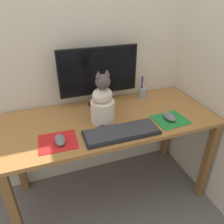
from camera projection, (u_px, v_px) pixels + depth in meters
ground_plane at (111, 190)px, 1.83m from camera, size 12.00×12.00×0.00m
wall_back at (94, 26)px, 1.49m from camera, size 7.00×0.04×2.50m
wall_side_right at (217, 27)px, 1.42m from camera, size 0.04×7.00×2.50m
desk at (111, 130)px, 1.52m from camera, size 1.42×0.62×0.71m
monitor at (99, 74)px, 1.53m from camera, size 0.57×0.17×0.43m
keyboard at (122, 132)px, 1.31m from camera, size 0.46×0.17×0.02m
mousepad_left at (58, 142)px, 1.24m from camera, size 0.22×0.20×0.00m
mousepad_right at (170, 120)px, 1.45m from camera, size 0.23×0.20×0.00m
computer_mouse_left at (60, 140)px, 1.23m from camera, size 0.06×0.11×0.03m
computer_mouse_right at (169, 117)px, 1.44m from camera, size 0.06×0.11×0.04m
cat at (103, 104)px, 1.37m from camera, size 0.21×0.22×0.35m
pen_cup at (143, 92)px, 1.73m from camera, size 0.07×0.07×0.17m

